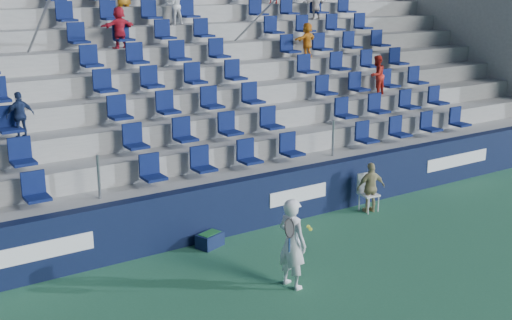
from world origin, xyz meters
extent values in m
plane|color=#2E6C48|center=(0.00, 0.00, 0.00)|extent=(70.00, 70.00, 0.00)
cube|color=#0E1633|center=(0.00, 3.15, 0.60)|extent=(24.00, 0.30, 1.20)
cube|color=white|center=(-5.00, 2.99, 0.62)|extent=(3.20, 0.02, 0.34)
cube|color=white|center=(1.50, 2.99, 0.62)|extent=(1.60, 0.02, 0.34)
cube|color=white|center=(7.00, 2.99, 0.62)|extent=(2.40, 0.02, 0.34)
cube|color=#9F9E99|center=(0.00, 3.72, 0.60)|extent=(24.00, 0.85, 1.20)
cube|color=#9F9E99|center=(0.00, 4.57, 0.85)|extent=(24.00, 0.85, 1.70)
cube|color=#9F9E99|center=(0.00, 5.42, 1.10)|extent=(24.00, 0.85, 2.20)
cube|color=#9F9E99|center=(0.00, 6.28, 1.35)|extent=(24.00, 0.85, 2.70)
cube|color=#9F9E99|center=(0.00, 7.12, 1.60)|extent=(24.00, 0.85, 3.20)
cube|color=#9F9E99|center=(0.00, 7.97, 1.85)|extent=(24.00, 0.85, 3.70)
cube|color=#9F9E99|center=(0.00, 8.82, 2.10)|extent=(24.00, 0.85, 4.20)
cube|color=#9F9E99|center=(0.00, 9.68, 2.35)|extent=(24.00, 0.85, 4.70)
cube|color=#9F9E99|center=(0.00, 10.52, 2.60)|extent=(24.00, 0.85, 5.20)
cube|color=#9F9E99|center=(0.00, 11.20, 3.10)|extent=(24.00, 0.50, 6.20)
cube|color=#9F9E99|center=(11.85, 7.12, 2.60)|extent=(0.30, 7.65, 5.20)
cube|color=#0C1749|center=(0.00, 3.72, 1.55)|extent=(16.05, 0.50, 0.70)
cube|color=#0C1749|center=(0.00, 4.57, 2.05)|extent=(16.05, 0.50, 0.70)
cube|color=#0C1749|center=(0.00, 5.42, 2.55)|extent=(16.05, 0.50, 0.70)
cube|color=#0C1749|center=(0.00, 6.28, 3.05)|extent=(16.05, 0.50, 0.70)
cube|color=#0C1749|center=(0.00, 7.12, 3.55)|extent=(16.05, 0.50, 0.70)
cube|color=#0C1749|center=(0.00, 7.97, 4.05)|extent=(16.05, 0.50, 0.70)
cube|color=#0C1749|center=(0.00, 8.82, 4.55)|extent=(16.05, 0.50, 0.70)
cylinder|color=gray|center=(-3.00, 7.12, 4.35)|extent=(0.06, 7.68, 4.55)
cylinder|color=gray|center=(3.00, 7.12, 4.35)|extent=(0.06, 7.68, 4.55)
imported|color=orange|center=(4.81, 7.08, 3.71)|extent=(1.00, 0.59, 1.03)
imported|color=silver|center=(6.45, 8.77, 4.71)|extent=(0.95, 0.34, 1.02)
imported|color=red|center=(6.08, 5.38, 2.77)|extent=(0.66, 0.58, 1.15)
imported|color=#19264B|center=(-3.97, 5.38, 2.70)|extent=(0.61, 0.31, 1.00)
imported|color=white|center=(1.30, 8.77, 4.74)|extent=(0.54, 0.43, 1.08)
imported|color=red|center=(-0.70, 7.92, 4.24)|extent=(1.04, 0.53, 1.07)
imported|color=white|center=(-0.64, 0.33, 0.84)|extent=(0.51, 0.68, 1.69)
cylinder|color=navy|center=(-0.89, 0.08, 0.97)|extent=(0.03, 0.03, 0.28)
torus|color=black|center=(-0.89, 0.08, 1.27)|extent=(0.30, 0.17, 0.28)
plane|color=#262626|center=(-0.89, 0.08, 1.27)|extent=(0.30, 0.16, 0.29)
sphere|color=#D1DC33|center=(-0.39, 0.13, 1.13)|extent=(0.07, 0.07, 0.07)
sphere|color=#D1DC33|center=(-0.39, 0.19, 1.16)|extent=(0.07, 0.07, 0.07)
cube|color=white|center=(3.30, 2.55, 0.42)|extent=(0.45, 0.45, 0.04)
cube|color=white|center=(3.30, 2.74, 0.67)|extent=(0.40, 0.09, 0.50)
cylinder|color=white|center=(3.14, 2.39, 0.20)|extent=(0.03, 0.03, 0.40)
cylinder|color=white|center=(3.47, 2.39, 0.20)|extent=(0.03, 0.03, 0.40)
cylinder|color=white|center=(3.14, 2.71, 0.20)|extent=(0.03, 0.03, 0.40)
cylinder|color=white|center=(3.47, 2.71, 0.20)|extent=(0.03, 0.03, 0.40)
imported|color=tan|center=(3.30, 2.50, 0.62)|extent=(0.78, 0.49, 1.23)
cube|color=#101B3E|center=(-0.99, 2.75, 0.15)|extent=(0.63, 0.52, 0.30)
cube|color=#1E662D|center=(-0.99, 2.75, 0.22)|extent=(0.51, 0.39, 0.18)
camera|label=1|loc=(-7.03, -8.26, 5.35)|focal=45.00mm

